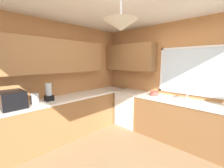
# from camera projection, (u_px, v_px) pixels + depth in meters

# --- Properties ---
(room_shell) EXTENTS (4.00, 3.91, 2.64)m
(room_shell) POSITION_uv_depth(u_px,v_px,m) (107.00, 54.00, 2.87)
(room_shell) COLOR #C6844C
(room_shell) RESTS_ON ground_plane
(counter_run_left) EXTENTS (0.65, 3.52, 0.91)m
(counter_run_left) POSITION_uv_depth(u_px,v_px,m) (65.00, 117.00, 3.24)
(counter_run_left) COLOR olive
(counter_run_left) RESTS_ON ground_plane
(counter_run_back) EXTENTS (3.09, 0.65, 0.91)m
(counter_run_back) POSITION_uv_depth(u_px,v_px,m) (175.00, 120.00, 3.11)
(counter_run_back) COLOR olive
(counter_run_back) RESTS_ON ground_plane
(dishwasher) EXTENTS (0.60, 0.60, 0.86)m
(dishwasher) POSITION_uv_depth(u_px,v_px,m) (130.00, 109.00, 3.90)
(dishwasher) COLOR white
(dishwasher) RESTS_ON ground_plane
(microwave) EXTENTS (0.48, 0.36, 0.29)m
(microwave) POSITION_uv_depth(u_px,v_px,m) (12.00, 99.00, 2.48)
(microwave) COLOR black
(microwave) RESTS_ON counter_run_left
(kettle) EXTENTS (0.15, 0.15, 0.20)m
(kettle) POSITION_uv_depth(u_px,v_px,m) (35.00, 98.00, 2.72)
(kettle) COLOR #B7B7BC
(kettle) RESTS_ON counter_run_left
(sink_assembly) EXTENTS (0.57, 0.40, 0.19)m
(sink_assembly) POSITION_uv_depth(u_px,v_px,m) (184.00, 100.00, 2.94)
(sink_assembly) COLOR #9EA0A5
(sink_assembly) RESTS_ON counter_run_back
(bowl) EXTENTS (0.19, 0.19, 0.09)m
(bowl) POSITION_uv_depth(u_px,v_px,m) (154.00, 93.00, 3.39)
(bowl) COLOR #B74C42
(bowl) RESTS_ON counter_run_back
(blender_appliance) EXTENTS (0.15, 0.15, 0.36)m
(blender_appliance) POSITION_uv_depth(u_px,v_px,m) (49.00, 93.00, 2.92)
(blender_appliance) COLOR black
(blender_appliance) RESTS_ON counter_run_left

